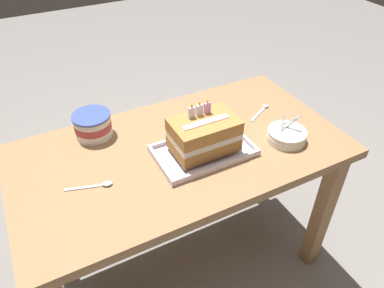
{
  "coord_description": "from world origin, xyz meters",
  "views": [
    {
      "loc": [
        -0.44,
        -0.93,
        1.54
      ],
      "look_at": [
        0.03,
        -0.03,
        0.73
      ],
      "focal_mm": 34.08,
      "sensor_mm": 36.0,
      "label": 1
    }
  ],
  "objects": [
    {
      "name": "dining_table",
      "position": [
        0.0,
        0.0,
        0.6
      ],
      "size": [
        1.2,
        0.65,
        0.7
      ],
      "color": "#9E754C",
      "rests_on": "ground_plane"
    },
    {
      "name": "serving_spoon_by_bowls",
      "position": [
        0.42,
        0.07,
        0.71
      ],
      "size": [
        0.14,
        0.08,
        0.01
      ],
      "color": "silver",
      "rests_on": "dining_table"
    },
    {
      "name": "bowl_stack",
      "position": [
        0.37,
        -0.14,
        0.73
      ],
      "size": [
        0.14,
        0.14,
        0.11
      ],
      "color": "white",
      "rests_on": "dining_table"
    },
    {
      "name": "ground_plane",
      "position": [
        0.0,
        0.0,
        0.0
      ],
      "size": [
        8.0,
        8.0,
        0.0
      ],
      "primitive_type": "plane",
      "color": "gray"
    },
    {
      "name": "birthday_cake",
      "position": [
        0.06,
        -0.06,
        0.79
      ],
      "size": [
        0.22,
        0.15,
        0.17
      ],
      "color": "#BE8241",
      "rests_on": "foil_tray"
    },
    {
      "name": "ice_cream_tub",
      "position": [
        -0.26,
        0.22,
        0.75
      ],
      "size": [
        0.14,
        0.14,
        0.09
      ],
      "color": "white",
      "rests_on": "dining_table"
    },
    {
      "name": "foil_tray",
      "position": [
        0.06,
        -0.06,
        0.71
      ],
      "size": [
        0.35,
        0.21,
        0.02
      ],
      "color": "silver",
      "rests_on": "dining_table"
    },
    {
      "name": "serving_spoon_near_tray",
      "position": [
        -0.31,
        -0.05,
        0.71
      ],
      "size": [
        0.15,
        0.06,
        0.01
      ],
      "color": "silver",
      "rests_on": "dining_table"
    }
  ]
}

